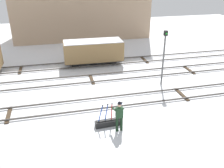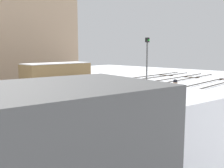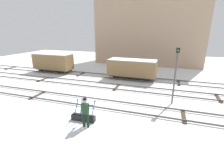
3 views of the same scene
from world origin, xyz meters
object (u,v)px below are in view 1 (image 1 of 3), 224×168
object	(u,v)px
switch_lever_frame	(108,122)
signal_post	(164,53)
freight_car_mid_siding	(93,51)
rail_worker	(119,114)

from	to	relation	value
switch_lever_frame	signal_post	xyz separation A→B (m)	(5.25, 4.48, 2.31)
switch_lever_frame	signal_post	distance (m)	7.28
freight_car_mid_siding	switch_lever_frame	bearing A→B (deg)	-93.54
rail_worker	freight_car_mid_siding	bearing A→B (deg)	85.35
switch_lever_frame	freight_car_mid_siding	distance (m)	10.25
switch_lever_frame	signal_post	world-z (taller)	signal_post
switch_lever_frame	freight_car_mid_siding	world-z (taller)	freight_car_mid_siding
rail_worker	signal_post	distance (m)	7.11
signal_post	freight_car_mid_siding	distance (m)	7.28
signal_post	switch_lever_frame	bearing A→B (deg)	-139.56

